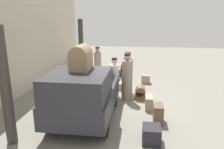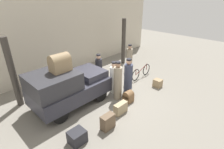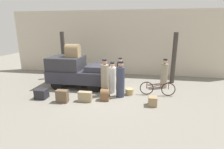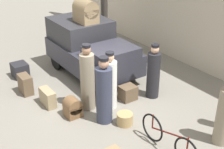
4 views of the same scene
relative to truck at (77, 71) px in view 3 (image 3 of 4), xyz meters
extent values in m
plane|color=gray|center=(1.97, -0.81, -0.92)|extent=(30.00, 30.00, 0.00)
cube|color=beige|center=(1.97, 3.27, 1.33)|extent=(16.00, 0.15, 4.50)
cylinder|color=#38332D|center=(-1.51, 1.58, 0.62)|extent=(0.27, 0.27, 3.07)
cylinder|color=#38332D|center=(5.59, 1.58, 0.62)|extent=(0.27, 0.27, 3.07)
cylinder|color=black|center=(1.20, 0.84, -0.59)|extent=(0.65, 0.12, 0.65)
cylinder|color=black|center=(1.20, -0.84, -0.59)|extent=(0.65, 0.12, 0.65)
cylinder|color=black|center=(-0.88, 0.84, -0.59)|extent=(0.65, 0.12, 0.65)
cylinder|color=black|center=(-0.88, -0.84, -0.59)|extent=(0.65, 0.12, 0.65)
cube|color=#2D2D38|center=(0.16, 0.00, -0.24)|extent=(3.36, 1.84, 0.66)
cube|color=#2D2D33|center=(-0.59, 0.00, 0.45)|extent=(1.85, 1.69, 0.71)
cube|color=#2D2D38|center=(1.25, 0.00, 0.24)|extent=(1.17, 1.43, 0.30)
torus|color=black|center=(5.05, -0.73, -0.57)|extent=(0.69, 0.04, 0.69)
torus|color=black|center=(3.98, -0.73, -0.57)|extent=(0.69, 0.04, 0.69)
cylinder|color=#591914|center=(4.51, -0.73, -0.41)|extent=(1.07, 0.04, 0.37)
cylinder|color=#591914|center=(3.98, -0.73, -0.40)|extent=(0.04, 0.04, 0.35)
cylinder|color=#591914|center=(5.05, -0.73, -0.38)|extent=(0.04, 0.04, 0.39)
cylinder|color=tan|center=(3.12, -0.87, -0.77)|extent=(0.41, 0.41, 0.31)
cylinder|color=#33384C|center=(2.69, -1.21, -0.17)|extent=(0.41, 0.41, 1.49)
sphere|color=tan|center=(2.69, -1.21, 0.70)|extent=(0.25, 0.25, 0.25)
cylinder|color=black|center=(2.69, -1.21, 0.83)|extent=(0.24, 0.24, 0.07)
cylinder|color=white|center=(2.20, -0.70, -0.24)|extent=(0.38, 0.38, 1.36)
sphere|color=tan|center=(2.20, -0.70, 0.56)|extent=(0.24, 0.24, 0.24)
cylinder|color=black|center=(2.20, -0.70, 0.68)|extent=(0.22, 0.22, 0.07)
cylinder|color=#232328|center=(2.44, 0.64, -0.24)|extent=(0.37, 0.37, 1.36)
sphere|color=tan|center=(2.44, 0.64, 0.56)|extent=(0.23, 0.23, 0.23)
cylinder|color=black|center=(2.44, 0.64, 0.67)|extent=(0.22, 0.22, 0.06)
cylinder|color=gray|center=(4.96, 0.53, -0.23)|extent=(0.38, 0.38, 1.39)
sphere|color=tan|center=(4.96, 0.53, 0.58)|extent=(0.23, 0.23, 0.23)
cylinder|color=black|center=(4.96, 0.53, 0.70)|extent=(0.22, 0.22, 0.06)
cylinder|color=gray|center=(1.91, -1.22, -0.12)|extent=(0.38, 0.38, 1.59)
sphere|color=#936B51|center=(1.91, -1.22, 0.79)|extent=(0.24, 0.24, 0.24)
cylinder|color=black|center=(1.91, -1.22, 0.91)|extent=(0.23, 0.23, 0.07)
cube|color=brown|center=(2.18, -0.06, -0.71)|extent=(0.39, 0.45, 0.42)
cube|color=#9E8966|center=(1.15, -2.08, -0.68)|extent=(0.63, 0.26, 0.47)
cube|color=brown|center=(2.04, -1.77, -0.75)|extent=(0.40, 0.40, 0.34)
cylinder|color=brown|center=(2.04, -1.77, -0.58)|extent=(0.40, 0.40, 0.40)
cube|color=#232328|center=(-1.04, -2.08, -0.69)|extent=(0.54, 0.48, 0.46)
cube|color=#937A56|center=(4.22, -2.02, -0.71)|extent=(0.37, 0.41, 0.41)
cube|color=brown|center=(0.15, -2.34, -0.63)|extent=(0.53, 0.30, 0.58)
cube|color=#937A56|center=(-0.17, 0.00, 1.03)|extent=(0.77, 0.55, 0.45)
cylinder|color=#937A56|center=(-0.17, 0.00, 1.25)|extent=(0.77, 0.55, 0.55)
camera|label=1|loc=(-6.26, -1.72, 2.36)|focal=35.00mm
camera|label=2|loc=(-3.38, -5.94, 3.69)|focal=28.00mm
camera|label=3|loc=(3.66, -9.30, 2.41)|focal=28.00mm
camera|label=4|loc=(8.32, -4.88, 3.72)|focal=50.00mm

